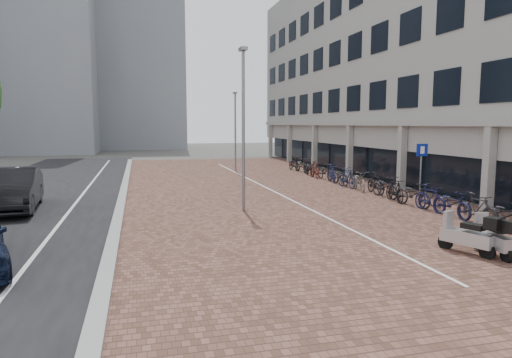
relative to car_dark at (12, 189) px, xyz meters
The scene contains 15 objects.
ground 12.68m from the car_dark, 43.62° to the right, with size 140.00×140.00×0.00m, color #474442.
plaza_brick 11.66m from the car_dark, 16.36° to the left, with size 14.50×42.00×0.04m, color brown.
street_asphalt 3.38m from the car_dark, 87.25° to the left, with size 8.00×50.00×0.03m, color black.
curb 5.27m from the car_dark, 38.91° to the left, with size 0.35×42.00×0.14m, color gray.
lane_line 4.01m from the car_dark, 56.62° to the left, with size 0.12×44.00×0.00m, color white.
parking_line 11.85m from the car_dark, 16.08° to the left, with size 0.10×30.00×0.00m, color white.
office_building 24.50m from the car_dark, 18.20° to the left, with size 8.40×40.00×15.00m.
bg_towers 42.61m from the car_dark, 97.34° to the left, with size 33.00×23.00×32.00m.
car_dark is the anchor object (origin of this frame).
scooter_front 16.20m from the car_dark, 36.38° to the right, with size 0.50×1.60×1.10m, color #BBBCC1, non-canonical shape.
scooter_back 16.81m from the car_dark, 36.28° to the right, with size 0.49×1.57×1.08m, color #A3A3A8, non-canonical shape.
parking_sign 16.84m from the car_dark, ahead, with size 0.53×0.09×2.55m.
lamp_near 9.34m from the car_dark, 14.79° to the right, with size 0.12×0.12×6.19m, color slate.
lamp_far 16.87m from the car_dark, 46.62° to the left, with size 0.12×0.12×5.56m, color slate.
bike_row 15.91m from the car_dark, ahead, with size 1.30×21.45×1.05m.
Camera 1 is at (-4.32, -10.65, 3.39)m, focal length 31.83 mm.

